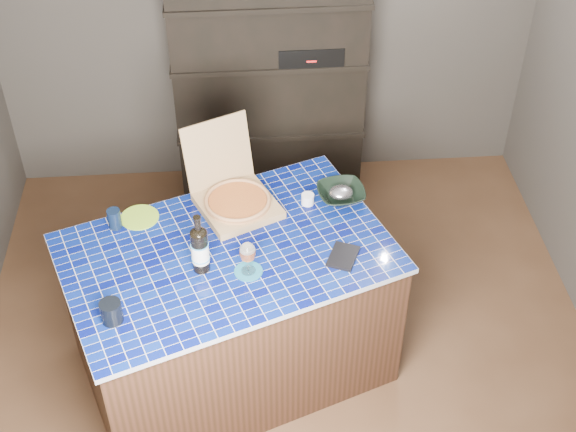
{
  "coord_description": "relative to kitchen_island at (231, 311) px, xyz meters",
  "views": [
    {
      "loc": [
        -0.23,
        -2.92,
        3.57
      ],
      "look_at": [
        0.0,
        0.0,
        1.03
      ],
      "focal_mm": 50.0,
      "sensor_mm": 36.0,
      "label": 1
    }
  ],
  "objects": [
    {
      "name": "dvd_case",
      "position": [
        0.56,
        -0.09,
        0.44
      ],
      "size": [
        0.19,
        0.21,
        0.01
      ],
      "primitive_type": "cube",
      "rotation": [
        0.0,
        0.0,
        -0.41
      ],
      "color": "black",
      "rests_on": "kitchen_island"
    },
    {
      "name": "green_trivet",
      "position": [
        -0.44,
        0.29,
        0.44
      ],
      "size": [
        0.2,
        0.2,
        0.01
      ],
      "primitive_type": "cylinder",
      "color": "#90C62A",
      "rests_on": "kitchen_island"
    },
    {
      "name": "kitchen_island",
      "position": [
        0.0,
        0.0,
        0.0
      ],
      "size": [
        1.83,
        1.49,
        0.87
      ],
      "rotation": [
        0.0,
        0.0,
        0.36
      ],
      "color": "#44271B",
      "rests_on": "floor"
    },
    {
      "name": "teal_trivet",
      "position": [
        0.1,
        -0.15,
        0.44
      ],
      "size": [
        0.14,
        0.14,
        0.01
      ],
      "primitive_type": "cylinder",
      "color": "#196885",
      "rests_on": "kitchen_island"
    },
    {
      "name": "tumbler",
      "position": [
        -0.52,
        -0.41,
        0.49
      ],
      "size": [
        0.1,
        0.1,
        0.11
      ],
      "primitive_type": "cylinder",
      "color": "black",
      "rests_on": "kitchen_island"
    },
    {
      "name": "bowl",
      "position": [
        0.61,
        0.36,
        0.46
      ],
      "size": [
        0.28,
        0.28,
        0.06
      ],
      "primitive_type": "imported",
      "rotation": [
        0.0,
        0.0,
        0.14
      ],
      "color": "black",
      "rests_on": "kitchen_island"
    },
    {
      "name": "room",
      "position": [
        0.3,
        0.05,
        0.82
      ],
      "size": [
        3.5,
        3.5,
        3.5
      ],
      "color": "brown",
      "rests_on": "ground"
    },
    {
      "name": "mead_bottle",
      "position": [
        -0.12,
        -0.11,
        0.56
      ],
      "size": [
        0.09,
        0.09,
        0.33
      ],
      "color": "black",
      "rests_on": "kitchen_island"
    },
    {
      "name": "wine_glass",
      "position": [
        0.1,
        -0.15,
        0.56
      ],
      "size": [
        0.08,
        0.08,
        0.18
      ],
      "color": "white",
      "rests_on": "teal_trivet"
    },
    {
      "name": "navy_cup",
      "position": [
        -0.56,
        0.23,
        0.49
      ],
      "size": [
        0.07,
        0.07,
        0.11
      ],
      "primitive_type": "cylinder",
      "color": "black",
      "rests_on": "kitchen_island"
    },
    {
      "name": "foil_contents",
      "position": [
        0.61,
        0.36,
        0.47
      ],
      "size": [
        0.13,
        0.11,
        0.06
      ],
      "primitive_type": "ellipsoid",
      "color": "#ACABB6",
      "rests_on": "bowl"
    },
    {
      "name": "pizza_box",
      "position": [
        0.06,
        0.34,
        0.49
      ],
      "size": [
        0.52,
        0.56,
        0.41
      ],
      "rotation": [
        0.0,
        0.0,
        0.42
      ],
      "color": "tan",
      "rests_on": "kitchen_island"
    },
    {
      "name": "white_jar",
      "position": [
        0.43,
        0.33,
        0.46
      ],
      "size": [
        0.07,
        0.07,
        0.06
      ],
      "primitive_type": "cylinder",
      "color": "white",
      "rests_on": "kitchen_island"
    },
    {
      "name": "shelving_unit",
      "position": [
        0.31,
        1.58,
        0.47
      ],
      "size": [
        1.2,
        0.41,
        1.8
      ],
      "color": "black",
      "rests_on": "floor"
    }
  ]
}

